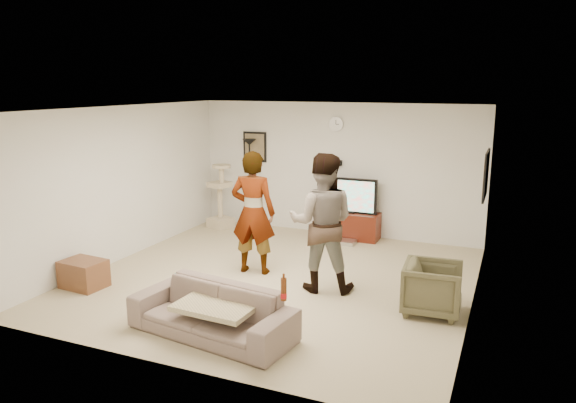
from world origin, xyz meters
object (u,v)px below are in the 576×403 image
at_px(tv_stand, 347,225).
at_px(tv, 348,195).
at_px(floor_lamp, 250,184).
at_px(cat_tree, 220,196).
at_px(person_left, 253,213).
at_px(side_table, 84,274).
at_px(person_right, 322,223).
at_px(beer_bottle, 284,289).
at_px(sofa, 212,312).
at_px(armchair, 432,288).

xyz_separation_m(tv_stand, tv, (0.00, 0.00, 0.57)).
relative_size(floor_lamp, cat_tree, 1.36).
relative_size(person_left, side_table, 3.16).
height_order(person_right, beer_bottle, person_right).
relative_size(tv, side_table, 1.83).
bearing_deg(tv, sofa, -93.42).
relative_size(sofa, armchair, 2.73).
xyz_separation_m(person_left, beer_bottle, (1.41, -2.11, -0.24)).
distance_m(tv_stand, side_table, 4.74).
distance_m(tv_stand, tv, 0.57).
bearing_deg(side_table, person_left, 37.98).
bearing_deg(cat_tree, floor_lamp, 32.21).
relative_size(person_left, sofa, 0.96).
distance_m(tv, person_left, 2.49).
relative_size(cat_tree, person_right, 0.67).
xyz_separation_m(tv, cat_tree, (-2.56, -0.28, -0.17)).
bearing_deg(person_right, cat_tree, -52.74).
xyz_separation_m(tv, floor_lamp, (-2.05, 0.04, 0.06)).
height_order(tv, floor_lamp, floor_lamp).
bearing_deg(floor_lamp, tv_stand, -1.26).
relative_size(tv, person_left, 0.58).
distance_m(cat_tree, person_right, 3.80).
bearing_deg(cat_tree, side_table, -92.55).
distance_m(cat_tree, person_left, 2.76).
height_order(floor_lamp, armchair, floor_lamp).
height_order(person_right, armchair, person_right).
bearing_deg(tv, person_left, -108.26).
distance_m(tv_stand, beer_bottle, 4.54).
relative_size(person_right, beer_bottle, 7.73).
relative_size(tv, beer_bottle, 4.35).
bearing_deg(floor_lamp, beer_bottle, -59.28).
xyz_separation_m(tv_stand, side_table, (-2.72, -3.88, -0.05)).
bearing_deg(tv, tv_stand, 0.00).
bearing_deg(person_right, floor_lamp, -61.75).
height_order(floor_lamp, cat_tree, floor_lamp).
distance_m(sofa, side_table, 2.53).
height_order(tv_stand, person_left, person_left).
relative_size(cat_tree, person_left, 0.69).
bearing_deg(cat_tree, person_right, -38.33).
bearing_deg(side_table, tv, 54.94).
height_order(cat_tree, person_left, person_left).
bearing_deg(armchair, tv, 31.00).
relative_size(floor_lamp, beer_bottle, 7.05).
height_order(tv, sofa, tv).
bearing_deg(floor_lamp, sofa, -68.45).
bearing_deg(side_table, person_right, 21.76).
distance_m(floor_lamp, beer_bottle, 5.26).
bearing_deg(person_left, armchair, 161.90).
height_order(person_left, side_table, person_left).
relative_size(person_left, armchair, 2.61).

